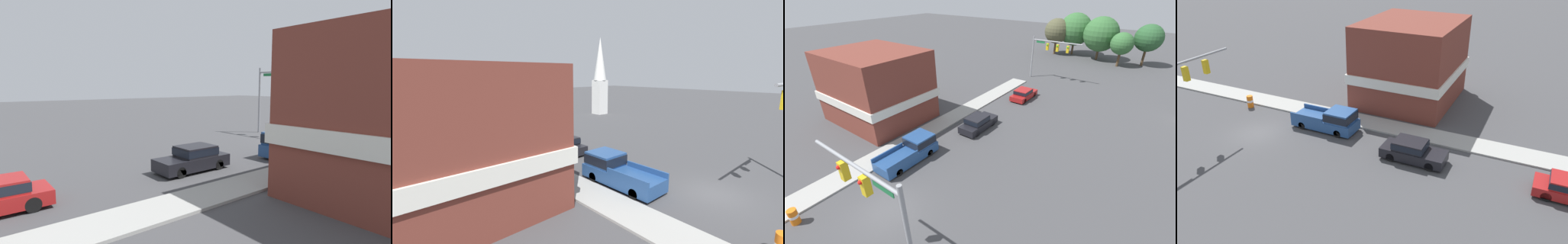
# 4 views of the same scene
# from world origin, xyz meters

# --- Properties ---
(ground_plane) EXTENTS (200.00, 200.00, 0.00)m
(ground_plane) POSITION_xyz_m (0.00, 0.00, 0.00)
(ground_plane) COLOR #424244
(sidewalk_curb) EXTENTS (2.40, 60.00, 0.14)m
(sidewalk_curb) POSITION_xyz_m (-5.70, 0.00, 0.07)
(sidewalk_curb) COLOR #9E9E99
(sidewalk_curb) RESTS_ON ground
(far_signal_assembly) EXTENTS (7.75, 0.49, 6.66)m
(far_signal_assembly) POSITION_xyz_m (-2.54, 32.88, 4.91)
(far_signal_assembly) COLOR gray
(far_signal_assembly) RESTS_ON ground
(car_lead) EXTENTS (1.92, 4.72, 1.54)m
(car_lead) POSITION_xyz_m (-1.69, 13.03, 0.80)
(car_lead) COLOR black
(car_lead) RESTS_ON ground
(car_second_ahead) EXTENTS (1.94, 4.55, 1.40)m
(car_second_ahead) POSITION_xyz_m (-1.66, 23.46, 0.73)
(car_second_ahead) COLOR black
(car_second_ahead) RESTS_ON ground
(pickup_truck_parked) EXTENTS (2.13, 5.58, 1.93)m
(pickup_truck_parked) POSITION_xyz_m (-3.24, 5.21, 0.95)
(pickup_truck_parked) COLOR black
(pickup_truck_parked) RESTS_ON ground
(corner_brick_building) EXTENTS (10.50, 8.82, 7.78)m
(corner_brick_building) POSITION_xyz_m (-12.50, 8.73, 3.80)
(corner_brick_building) COLOR brown
(corner_brick_building) RESTS_ON ground
(church_steeple) EXTENTS (2.25, 2.25, 13.46)m
(church_steeple) POSITION_xyz_m (17.41, 27.77, 7.05)
(church_steeple) COLOR white
(church_steeple) RESTS_ON ground
(backdrop_tree_left_far) EXTENTS (5.23, 5.23, 7.58)m
(backdrop_tree_left_far) POSITION_xyz_m (-8.19, 50.84, 4.95)
(backdrop_tree_left_far) COLOR #4C3823
(backdrop_tree_left_far) RESTS_ON ground
(backdrop_tree_left_mid) EXTENTS (6.75, 6.75, 8.71)m
(backdrop_tree_left_mid) POSITION_xyz_m (-4.94, 52.95, 5.33)
(backdrop_tree_left_mid) COLOR #4C3823
(backdrop_tree_left_mid) RESTS_ON ground
(backdrop_tree_center) EXTENTS (6.77, 6.77, 8.46)m
(backdrop_tree_center) POSITION_xyz_m (0.78, 51.24, 5.07)
(backdrop_tree_center) COLOR #4C3823
(backdrop_tree_center) RESTS_ON ground
(backdrop_tree_right_mid) EXTENTS (4.04, 4.04, 6.26)m
(backdrop_tree_right_mid) POSITION_xyz_m (5.35, 48.28, 4.22)
(backdrop_tree_right_mid) COLOR #4C3823
(backdrop_tree_right_mid) RESTS_ON ground
(backdrop_tree_right_far) EXTENTS (4.93, 4.93, 7.63)m
(backdrop_tree_right_far) POSITION_xyz_m (9.08, 51.49, 5.15)
(backdrop_tree_right_far) COLOR #4C3823
(backdrop_tree_right_far) RESTS_ON ground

